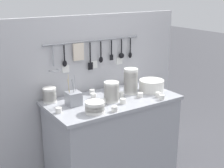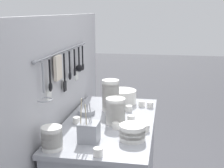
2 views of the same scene
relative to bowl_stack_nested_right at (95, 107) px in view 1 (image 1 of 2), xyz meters
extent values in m
cube|color=#9EA0A8|center=(0.30, 0.20, -0.06)|extent=(1.21, 0.63, 0.03)
cube|color=#9EA0A8|center=(0.30, 0.20, -0.52)|extent=(1.16, 0.60, 0.88)
cube|color=#B2B2B7|center=(0.30, 0.54, -0.13)|extent=(2.01, 0.04, 1.64)
cylinder|color=#93969E|center=(0.30, 0.51, 0.45)|extent=(1.02, 0.01, 0.01)
sphere|color=#93969E|center=(-0.21, 0.51, 0.45)|extent=(0.02, 0.02, 0.02)
sphere|color=#93969E|center=(0.81, 0.51, 0.45)|extent=(0.02, 0.02, 0.02)
cylinder|color=#93969E|center=(-0.13, 0.50, 0.34)|extent=(0.01, 0.01, 0.18)
torus|color=#93969E|center=(-0.13, 0.50, 0.22)|extent=(0.10, 0.10, 0.01)
cylinder|color=#93969E|center=(-0.13, 0.51, 0.44)|extent=(0.01, 0.01, 0.02)
cylinder|color=black|center=(-0.02, 0.50, 0.36)|extent=(0.01, 0.01, 0.14)
ellipsoid|color=black|center=(-0.02, 0.50, 0.27)|extent=(0.04, 0.02, 0.06)
cylinder|color=#93969E|center=(-0.02, 0.51, 0.44)|extent=(0.01, 0.01, 0.02)
cube|color=beige|center=(0.12, 0.50, 0.36)|extent=(0.11, 0.02, 0.16)
cylinder|color=#93969E|center=(0.12, 0.51, 0.44)|extent=(0.01, 0.01, 0.02)
cylinder|color=black|center=(0.25, 0.50, 0.33)|extent=(0.01, 0.01, 0.20)
cube|color=black|center=(0.25, 0.50, 0.21)|extent=(0.05, 0.01, 0.07)
cylinder|color=#93969E|center=(0.25, 0.51, 0.44)|extent=(0.01, 0.01, 0.02)
cylinder|color=black|center=(0.37, 0.50, 0.36)|extent=(0.01, 0.01, 0.16)
ellipsoid|color=black|center=(0.37, 0.50, 0.25)|extent=(0.04, 0.02, 0.06)
cylinder|color=#93969E|center=(0.37, 0.51, 0.44)|extent=(0.01, 0.01, 0.02)
cylinder|color=black|center=(0.49, 0.50, 0.36)|extent=(0.01, 0.01, 0.15)
cube|color=black|center=(0.49, 0.50, 0.26)|extent=(0.04, 0.01, 0.06)
cylinder|color=#93969E|center=(0.49, 0.51, 0.44)|extent=(0.01, 0.01, 0.02)
cylinder|color=black|center=(0.61, 0.50, 0.36)|extent=(0.01, 0.01, 0.15)
sphere|color=black|center=(0.61, 0.50, 0.27)|extent=(0.06, 0.06, 0.06)
cylinder|color=#93969E|center=(0.61, 0.51, 0.44)|extent=(0.01, 0.01, 0.02)
cylinder|color=black|center=(0.72, 0.50, 0.36)|extent=(0.01, 0.01, 0.15)
ellipsoid|color=black|center=(0.72, 0.50, 0.26)|extent=(0.04, 0.02, 0.06)
cylinder|color=#93969E|center=(0.72, 0.51, 0.44)|extent=(0.01, 0.01, 0.02)
cube|color=white|center=(0.00, 0.52, 0.21)|extent=(0.07, 0.01, 0.07)
cube|color=white|center=(0.30, 0.52, 0.21)|extent=(0.07, 0.01, 0.07)
cube|color=white|center=(0.60, 0.52, 0.21)|extent=(0.07, 0.01, 0.07)
cylinder|color=silver|center=(0.00, 0.00, -0.02)|extent=(0.16, 0.16, 0.05)
cylinder|color=silver|center=(0.00, 0.00, 0.00)|extent=(0.16, 0.16, 0.05)
cylinder|color=silver|center=(0.00, 0.00, 0.02)|extent=(0.16, 0.16, 0.05)
cylinder|color=silver|center=(0.26, 0.15, -0.03)|extent=(0.13, 0.13, 0.04)
cylinder|color=silver|center=(0.26, 0.15, 0.00)|extent=(0.13, 0.13, 0.04)
cylinder|color=silver|center=(0.26, 0.15, 0.02)|extent=(0.13, 0.13, 0.04)
cylinder|color=silver|center=(0.26, 0.15, 0.04)|extent=(0.13, 0.13, 0.04)
cylinder|color=silver|center=(0.26, 0.15, 0.07)|extent=(0.13, 0.13, 0.04)
cylinder|color=silver|center=(0.26, 0.15, 0.09)|extent=(0.13, 0.13, 0.04)
cylinder|color=silver|center=(0.26, 0.15, 0.11)|extent=(0.13, 0.13, 0.04)
cylinder|color=silver|center=(-0.21, 0.43, -0.03)|extent=(0.12, 0.12, 0.04)
cylinder|color=silver|center=(-0.21, 0.43, 0.00)|extent=(0.12, 0.12, 0.04)
cylinder|color=silver|center=(-0.21, 0.43, 0.02)|extent=(0.12, 0.12, 0.04)
cylinder|color=silver|center=(-0.21, 0.43, 0.04)|extent=(0.12, 0.12, 0.04)
cylinder|color=silver|center=(-0.21, 0.43, 0.06)|extent=(0.12, 0.12, 0.04)
cylinder|color=silver|center=(0.53, 0.23, -0.02)|extent=(0.13, 0.13, 0.05)
cylinder|color=silver|center=(0.53, 0.23, 0.01)|extent=(0.13, 0.13, 0.05)
cylinder|color=silver|center=(0.53, 0.23, 0.03)|extent=(0.13, 0.13, 0.05)
cylinder|color=silver|center=(0.53, 0.23, 0.06)|extent=(0.13, 0.13, 0.05)
cylinder|color=silver|center=(0.53, 0.23, 0.09)|extent=(0.13, 0.13, 0.05)
cylinder|color=silver|center=(0.53, 0.23, 0.12)|extent=(0.13, 0.13, 0.05)
cylinder|color=silver|center=(0.53, 0.23, 0.14)|extent=(0.13, 0.13, 0.05)
cylinder|color=silver|center=(0.53, 0.23, 0.17)|extent=(0.13, 0.13, 0.05)
cylinder|color=silver|center=(0.75, 0.17, -0.04)|extent=(0.24, 0.24, 0.01)
cylinder|color=silver|center=(0.75, 0.17, -0.03)|extent=(0.24, 0.24, 0.01)
cylinder|color=silver|center=(0.75, 0.17, -0.03)|extent=(0.24, 0.24, 0.01)
cylinder|color=silver|center=(0.75, 0.17, -0.02)|extent=(0.24, 0.24, 0.01)
cylinder|color=silver|center=(0.75, 0.17, -0.01)|extent=(0.24, 0.24, 0.01)
cylinder|color=silver|center=(0.75, 0.17, 0.00)|extent=(0.24, 0.24, 0.01)
cylinder|color=silver|center=(0.75, 0.17, 0.01)|extent=(0.24, 0.24, 0.01)
cylinder|color=silver|center=(0.75, 0.17, 0.02)|extent=(0.24, 0.24, 0.01)
cylinder|color=silver|center=(0.75, 0.17, 0.03)|extent=(0.24, 0.24, 0.01)
cylinder|color=silver|center=(0.75, 0.17, 0.04)|extent=(0.24, 0.24, 0.01)
cylinder|color=silver|center=(0.75, 0.17, 0.04)|extent=(0.24, 0.24, 0.01)
cylinder|color=silver|center=(0.75, 0.17, 0.05)|extent=(0.24, 0.24, 0.01)
cylinder|color=silver|center=(0.75, 0.17, 0.06)|extent=(0.24, 0.24, 0.01)
cylinder|color=#93969E|center=(0.41, 0.39, -0.03)|extent=(0.13, 0.13, 0.03)
cube|color=#93969E|center=(-0.06, 0.25, 0.01)|extent=(0.12, 0.12, 0.12)
cylinder|color=#93969E|center=(-0.06, 0.25, 0.10)|extent=(0.03, 0.03, 0.18)
cylinder|color=#C6B793|center=(-0.10, 0.26, 0.10)|extent=(0.03, 0.01, 0.18)
cylinder|color=#93969E|center=(-0.07, 0.24, 0.10)|extent=(0.01, 0.02, 0.18)
cylinder|color=#C6B793|center=(-0.09, 0.29, 0.12)|extent=(0.01, 0.02, 0.21)
cylinder|color=#93969E|center=(-0.03, 0.28, 0.11)|extent=(0.01, 0.03, 0.20)
cylinder|color=silver|center=(0.15, 0.12, -0.02)|extent=(0.05, 0.05, 0.05)
cylinder|color=silver|center=(0.21, 0.41, -0.02)|extent=(0.05, 0.05, 0.05)
cylinder|color=silver|center=(0.17, 0.31, -0.02)|extent=(0.05, 0.05, 0.05)
cylinder|color=silver|center=(0.15, -0.07, -0.02)|extent=(0.05, 0.05, 0.05)
cylinder|color=silver|center=(0.68, 0.00, -0.02)|extent=(0.05, 0.05, 0.05)
cylinder|color=silver|center=(0.31, 0.04, -0.02)|extent=(0.05, 0.05, 0.05)
cylinder|color=silver|center=(-0.25, 0.16, -0.02)|extent=(0.05, 0.05, 0.05)
cylinder|color=silver|center=(0.54, 0.09, -0.02)|extent=(0.05, 0.05, 0.05)
cylinder|color=silver|center=(0.40, 0.20, -0.02)|extent=(0.05, 0.05, 0.05)
cylinder|color=silver|center=(0.66, -0.07, -0.02)|extent=(0.05, 0.05, 0.05)
camera|label=1|loc=(-1.18, -2.04, 0.93)|focal=50.00mm
camera|label=2|loc=(-1.76, -0.19, 0.72)|focal=50.00mm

